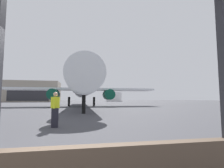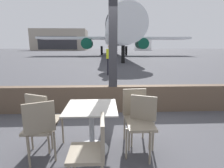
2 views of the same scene
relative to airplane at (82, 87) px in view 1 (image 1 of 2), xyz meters
name	(u,v)px [view 1 (image 1 of 2)]	position (x,y,z in m)	size (l,w,h in m)	color
ground_plane	(74,104)	(-1.67, 11.93, -3.46)	(220.00, 220.00, 0.00)	#424247
airplane	(82,87)	(0.00, 0.00, 0.00)	(27.50, 36.40, 10.21)	silver
ground_crew_worker	(55,109)	(-1.56, -22.11, -2.56)	(0.40, 0.57, 1.74)	black
distant_hangar	(32,92)	(-22.44, 54.21, 1.27)	(24.37, 13.17, 9.47)	#9E9384
fuel_storage_tank	(114,97)	(16.59, 52.94, -1.14)	(8.02, 8.02, 4.64)	white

